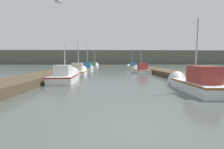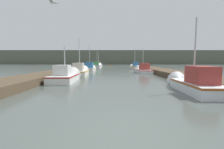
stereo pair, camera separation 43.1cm
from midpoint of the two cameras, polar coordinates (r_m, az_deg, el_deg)
name	(u,v)px [view 1 (the left image)]	position (r m, az deg, el deg)	size (l,w,h in m)	color
ground_plane	(137,131)	(3.97, 6.11, -20.70)	(200.00, 200.00, 0.00)	#47514C
dock_left	(61,72)	(20.54, -19.31, 0.92)	(2.88, 40.00, 0.55)	#4C3D2B
dock_right	(163,72)	(20.87, 18.37, 1.02)	(2.88, 40.00, 0.55)	#4C3D2B
distant_shore_ridge	(109,58)	(76.97, -1.43, 6.45)	(120.00, 16.00, 6.52)	#565B4C
fishing_boat_0	(194,83)	(9.77, 27.57, -2.76)	(1.57, 4.57, 4.46)	silver
fishing_boat_1	(66,76)	(13.35, -17.90, -0.67)	(1.91, 4.59, 3.47)	silver
fishing_boat_2	(79,72)	(18.31, -13.17, 1.12)	(2.03, 5.22, 4.82)	silver
fishing_boat_3	(141,70)	(22.30, 10.28, 1.85)	(1.69, 5.49, 3.99)	silver
fishing_boat_4	(88,68)	(25.94, -9.70, 2.32)	(1.69, 5.09, 4.80)	silver
fishing_boat_5	(132,67)	(31.53, 7.16, 2.96)	(1.77, 4.66, 4.85)	silver
fishing_boat_6	(94,66)	(37.26, -7.16, 3.26)	(1.84, 5.99, 4.75)	silver
fishing_boat_7	(95,65)	(42.63, -6.64, 3.47)	(1.77, 6.52, 4.58)	silver
mooring_piling_1	(131,65)	(38.97, 6.84, 3.46)	(0.34, 0.34, 0.98)	#473523
channel_buoy	(107,65)	(49.28, -2.09, 3.48)	(0.55, 0.55, 1.05)	#BF6513
seagull_lead	(58,2)	(7.24, -21.67, 24.42)	(0.31, 0.56, 0.12)	white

